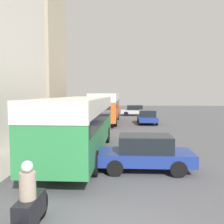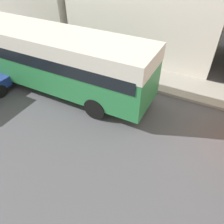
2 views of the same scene
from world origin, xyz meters
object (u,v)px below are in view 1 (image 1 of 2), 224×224
object	(u,v)px
bus_following	(106,104)
car_crossing	(135,110)
bus_lead	(81,118)
car_far_curb	(145,152)
car_distant	(147,117)
motorcycle_behind_lead	(29,206)

from	to	relation	value
bus_following	car_crossing	bearing A→B (deg)	68.88
bus_lead	car_crossing	xyz separation A→B (m)	(3.55, 23.01, -1.16)
bus_lead	car_crossing	size ratio (longest dim) A/B	2.68
bus_lead	car_crossing	world-z (taller)	bus_lead
bus_following	car_far_curb	bearing A→B (deg)	-79.89
car_far_curb	car_distant	xyz separation A→B (m)	(1.39, 15.96, -0.01)
bus_lead	car_crossing	bearing A→B (deg)	81.22
bus_following	car_distant	xyz separation A→B (m)	(4.37, -0.73, -1.30)
car_crossing	car_far_curb	distance (m)	25.48
bus_lead	car_distant	bearing A→B (deg)	71.43
car_crossing	motorcycle_behind_lead	bearing A→B (deg)	-6.30
car_crossing	car_far_curb	bearing A→B (deg)	-0.94
bus_following	car_far_curb	world-z (taller)	bus_following
motorcycle_behind_lead	car_crossing	bearing A→B (deg)	83.70
bus_lead	motorcycle_behind_lead	size ratio (longest dim) A/B	4.76
motorcycle_behind_lead	bus_following	bearing A→B (deg)	90.10
car_crossing	bus_following	bearing A→B (deg)	-21.12
car_crossing	car_distant	world-z (taller)	car_crossing
bus_following	car_far_curb	xyz separation A→B (m)	(2.98, -16.69, -1.29)
bus_following	car_far_curb	distance (m)	17.00
bus_lead	bus_following	distance (m)	14.22
bus_lead	car_distant	xyz separation A→B (m)	(4.53, 13.49, -1.18)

